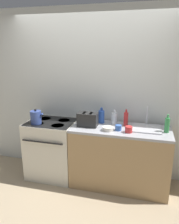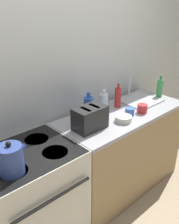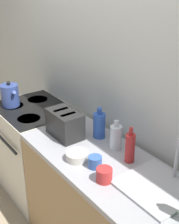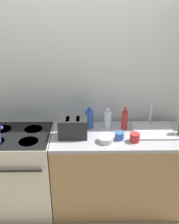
# 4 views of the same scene
# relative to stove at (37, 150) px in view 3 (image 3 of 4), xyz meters

# --- Properties ---
(wall_back) EXTENTS (8.00, 0.05, 2.60)m
(wall_back) POSITION_rel_stove_xyz_m (0.58, 0.36, 0.83)
(wall_back) COLOR silver
(wall_back) RESTS_ON ground_plane
(stove) EXTENTS (0.73, 0.64, 0.91)m
(stove) POSITION_rel_stove_xyz_m (0.00, 0.00, 0.00)
(stove) COLOR silver
(stove) RESTS_ON ground_plane
(counter_block) EXTENTS (1.40, 0.59, 0.91)m
(counter_block) POSITION_rel_stove_xyz_m (1.08, -0.00, -0.01)
(counter_block) COLOR tan
(counter_block) RESTS_ON ground_plane
(kettle) EXTENTS (0.20, 0.16, 0.23)m
(kettle) POSITION_rel_stove_xyz_m (-0.17, -0.14, 0.54)
(kettle) COLOR #33478C
(kettle) RESTS_ON stove
(toaster) EXTENTS (0.28, 0.17, 0.20)m
(toaster) POSITION_rel_stove_xyz_m (0.60, -0.04, 0.54)
(toaster) COLOR black
(toaster) RESTS_ON counter_block
(sink_tray) EXTENTS (0.41, 0.38, 0.28)m
(sink_tray) POSITION_rel_stove_xyz_m (1.43, 0.07, 0.46)
(sink_tray) COLOR #B7B7BC
(sink_tray) RESTS_ON counter_block
(bottle_clear) EXTENTS (0.08, 0.08, 0.22)m
(bottle_clear) POSITION_rel_stove_xyz_m (0.96, 0.15, 0.53)
(bottle_clear) COLOR silver
(bottle_clear) RESTS_ON counter_block
(bottle_red) EXTENTS (0.06, 0.06, 0.25)m
(bottle_red) POSITION_rel_stove_xyz_m (1.13, 0.12, 0.55)
(bottle_red) COLOR #B72828
(bottle_red) RESTS_ON counter_block
(bottle_blue) EXTENTS (0.09, 0.09, 0.24)m
(bottle_blue) POSITION_rel_stove_xyz_m (0.76, 0.16, 0.54)
(bottle_blue) COLOR #2D56B7
(bottle_blue) RESTS_ON counter_block
(cup_red) EXTENTS (0.10, 0.10, 0.09)m
(cup_red) POSITION_rel_stove_xyz_m (1.20, -0.14, 0.49)
(cup_red) COLOR red
(cup_red) RESTS_ON counter_block
(cup_blue) EXTENTS (0.09, 0.09, 0.08)m
(cup_blue) POSITION_rel_stove_xyz_m (1.05, -0.10, 0.48)
(cup_blue) COLOR #3860B2
(cup_blue) RESTS_ON counter_block
(bowl) EXTENTS (0.15, 0.15, 0.05)m
(bowl) POSITION_rel_stove_xyz_m (0.91, -0.14, 0.47)
(bowl) COLOR beige
(bowl) RESTS_ON counter_block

